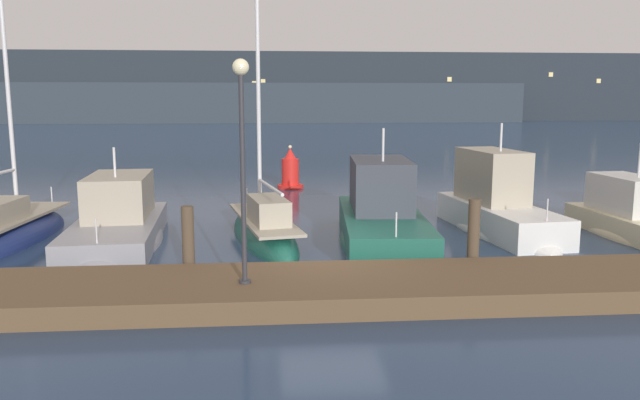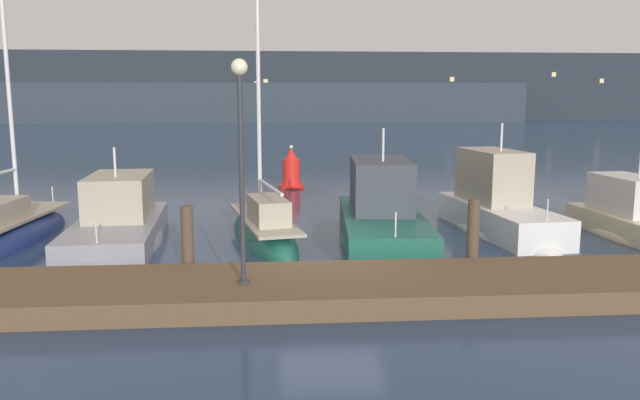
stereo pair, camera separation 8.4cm
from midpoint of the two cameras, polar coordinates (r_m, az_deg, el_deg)
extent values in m
plane|color=navy|center=(14.95, 0.96, -6.70)|extent=(400.00, 400.00, 0.00)
cube|color=brown|center=(13.05, 1.82, -8.07)|extent=(42.77, 2.80, 0.45)
cylinder|color=#4C3D2D|center=(14.52, -12.11, -3.89)|extent=(0.28, 0.28, 1.72)
cylinder|color=#4C3D2D|center=(15.16, 13.69, -3.26)|extent=(0.28, 0.28, 1.78)
ellipsoid|color=navy|center=(20.27, -26.48, -3.42)|extent=(2.21, 6.47, 1.54)
cube|color=#A39984|center=(20.14, -26.63, -1.50)|extent=(1.86, 5.43, 0.08)
cylinder|color=silver|center=(20.31, -26.84, 10.21)|extent=(0.12, 0.12, 8.20)
cylinder|color=silver|center=(22.72, -23.43, 0.49)|extent=(0.04, 0.04, 0.50)
ellipsoid|color=gray|center=(18.90, -18.11, -3.76)|extent=(2.95, 7.03, 1.33)
cube|color=gray|center=(18.83, -18.16, -2.77)|extent=(2.70, 6.33, 0.66)
cube|color=#A39984|center=(19.34, -17.98, 0.40)|extent=(1.89, 3.14, 1.23)
cube|color=black|center=(20.66, -17.42, 1.49)|extent=(1.49, 0.35, 0.55)
cylinder|color=silver|center=(18.67, -18.40, 3.29)|extent=(0.07, 0.07, 0.85)
cylinder|color=silver|center=(15.93, -19.91, -2.69)|extent=(0.04, 0.04, 0.60)
ellipsoid|color=#195647|center=(18.53, -5.29, -3.58)|extent=(2.71, 6.46, 1.46)
cube|color=#A39984|center=(18.41, -5.32, -1.70)|extent=(2.27, 5.43, 0.08)
cube|color=#A39984|center=(17.61, -4.87, -0.91)|extent=(1.28, 2.15, 0.69)
cylinder|color=silver|center=(18.58, -5.82, 11.71)|extent=(0.12, 0.12, 8.59)
cylinder|color=silver|center=(17.22, -4.72, 1.22)|extent=(0.70, 3.05, 0.09)
cylinder|color=silver|center=(21.17, -6.81, 0.41)|extent=(0.04, 0.04, 0.50)
ellipsoid|color=#195647|center=(18.18, 5.57, -3.84)|extent=(3.00, 7.43, 0.99)
cube|color=#195647|center=(18.09, 5.59, -2.55)|extent=(2.75, 6.69, 0.84)
cube|color=#333842|center=(18.61, 5.42, 1.43)|extent=(1.90, 3.31, 1.49)
cube|color=black|center=(20.01, 5.01, 2.63)|extent=(1.48, 0.40, 0.66)
cylinder|color=silver|center=(17.90, 5.66, 5.04)|extent=(0.07, 0.07, 0.95)
cylinder|color=silver|center=(14.98, 6.82, -2.24)|extent=(0.04, 0.04, 0.60)
ellipsoid|color=white|center=(20.15, 15.90, -2.86)|extent=(2.64, 6.48, 1.03)
cube|color=white|center=(20.06, 15.95, -1.64)|extent=(2.42, 5.84, 0.88)
cube|color=#A39984|center=(20.43, 15.31, 2.15)|extent=(1.63, 2.90, 1.64)
cube|color=black|center=(21.53, 13.86, 3.22)|extent=(1.20, 0.43, 0.73)
cylinder|color=silver|center=(19.87, 16.11, 5.54)|extent=(0.07, 0.07, 0.86)
cylinder|color=silver|center=(17.66, 19.94, -0.86)|extent=(0.04, 0.04, 0.60)
ellipsoid|color=beige|center=(20.92, 26.81, -3.07)|extent=(2.26, 5.74, 1.06)
cube|color=beige|center=(20.86, 26.87, -2.18)|extent=(2.07, 5.17, 0.66)
cube|color=silver|center=(21.17, 26.18, 0.48)|extent=(1.45, 2.55, 1.13)
cube|color=black|center=(22.07, 24.57, 1.36)|extent=(1.16, 0.30, 0.51)
cylinder|color=silver|center=(20.68, 27.09, 3.24)|extent=(0.07, 0.07, 1.03)
cylinder|color=red|center=(28.93, -2.81, 1.26)|extent=(1.19, 1.19, 0.16)
cylinder|color=red|center=(28.84, -2.82, 2.60)|extent=(0.80, 0.80, 1.20)
cone|color=red|center=(28.75, -2.83, 4.28)|extent=(0.56, 0.56, 0.50)
sphere|color=#F9EAB7|center=(28.73, -2.84, 4.88)|extent=(0.16, 0.16, 0.16)
cylinder|color=#2D2D33|center=(12.72, -7.07, -7.40)|extent=(0.24, 0.24, 0.06)
cylinder|color=#2D2D33|center=(12.29, -7.26, 1.82)|extent=(0.10, 0.10, 4.05)
sphere|color=#F9EAB7|center=(12.20, -7.47, 11.96)|extent=(0.32, 0.32, 0.32)
cube|color=#232B33|center=(120.03, -4.17, 10.24)|extent=(240.00, 16.00, 12.28)
cube|color=#2C363F|center=(113.55, -19.37, 8.38)|extent=(144.00, 10.00, 6.65)
cube|color=#F4DB8C|center=(111.99, -5.25, 10.75)|extent=(0.80, 0.10, 0.80)
cube|color=#F4DB8C|center=(113.27, 4.00, 9.03)|extent=(0.80, 0.10, 0.80)
cube|color=#F4DB8C|center=(116.71, 11.73, 10.75)|extent=(0.80, 0.10, 0.80)
cube|color=#F4DB8C|center=(113.19, -13.44, 9.65)|extent=(0.80, 0.10, 0.80)
cube|color=#F4DB8C|center=(113.50, -14.44, 10.05)|extent=(0.80, 0.10, 0.80)
cube|color=#F4DB8C|center=(111.98, -4.23, 8.13)|extent=(0.80, 0.10, 0.80)
cube|color=#F4DB8C|center=(127.46, 24.10, 9.91)|extent=(0.80, 0.10, 0.80)
cube|color=#F4DB8C|center=(113.24, -13.57, 8.25)|extent=(0.80, 0.10, 0.80)
cube|color=#F4DB8C|center=(112.00, -6.35, 9.94)|extent=(0.80, 0.10, 0.80)
cube|color=#F4DB8C|center=(112.01, -6.06, 10.56)|extent=(0.80, 0.10, 0.80)
cube|color=#F4DB8C|center=(112.98, -12.66, 8.43)|extent=(0.80, 0.10, 0.80)
cube|color=#F4DB8C|center=(114.79, -17.64, 7.41)|extent=(0.80, 0.10, 0.80)
cube|color=#F4DB8C|center=(123.38, 20.33, 10.71)|extent=(0.80, 0.10, 0.80)
cube|color=#F4DB8C|center=(112.19, -1.45, 7.79)|extent=(0.80, 0.10, 0.80)
camera|label=1|loc=(0.04, -90.13, -0.02)|focal=35.00mm
camera|label=2|loc=(0.04, 89.87, 0.02)|focal=35.00mm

